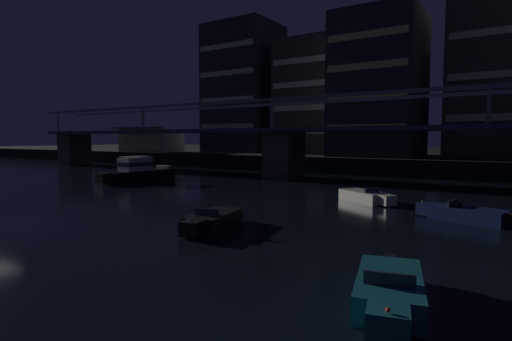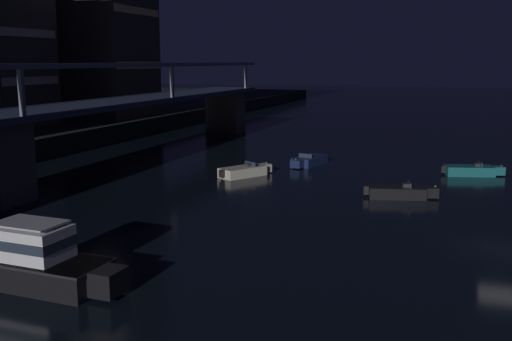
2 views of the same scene
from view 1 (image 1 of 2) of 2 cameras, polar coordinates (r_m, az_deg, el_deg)
name	(u,v)px [view 1 (image 1 of 2)]	position (r m, az deg, el deg)	size (l,w,h in m)	color
far_riverbank	(390,155)	(93.76, 18.48, 2.08)	(240.00, 80.00, 2.20)	black
river_bridge	(284,141)	(48.82, 3.98, 4.24)	(92.06, 6.40, 9.38)	#4C4944
tower_west_low	(244,89)	(78.09, -1.74, 11.50)	(12.64, 11.25, 24.32)	#282833
tower_west_tall	(310,97)	(69.86, 7.61, 10.24)	(10.27, 8.37, 19.36)	#38332D
tower_central	(379,85)	(61.20, 17.00, 11.48)	(11.48, 11.90, 20.58)	#282833
tower_east_tall	(504,58)	(63.81, 31.66, 13.42)	(12.94, 10.36, 26.56)	#423D38
waterfront_pavilion	(151,140)	(81.31, -14.71, 4.18)	(12.40, 7.40, 4.70)	#B2AD9E
cabin_cruiser_near_left	(137,172)	(46.76, -16.44, -0.18)	(3.13, 9.24, 2.79)	black
speedboat_near_center	(212,220)	(21.65, -6.22, -7.04)	(2.63, 5.21, 1.16)	black
speedboat_near_right	(389,291)	(12.54, 18.35, -15.94)	(2.70, 5.20, 1.16)	#196066
speedboat_mid_left	(464,214)	(26.19, 27.35, -5.50)	(5.20, 2.71, 1.16)	#19234C
speedboat_mid_center	(366,197)	(31.32, 15.33, -3.58)	(4.83, 3.71, 1.16)	beige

